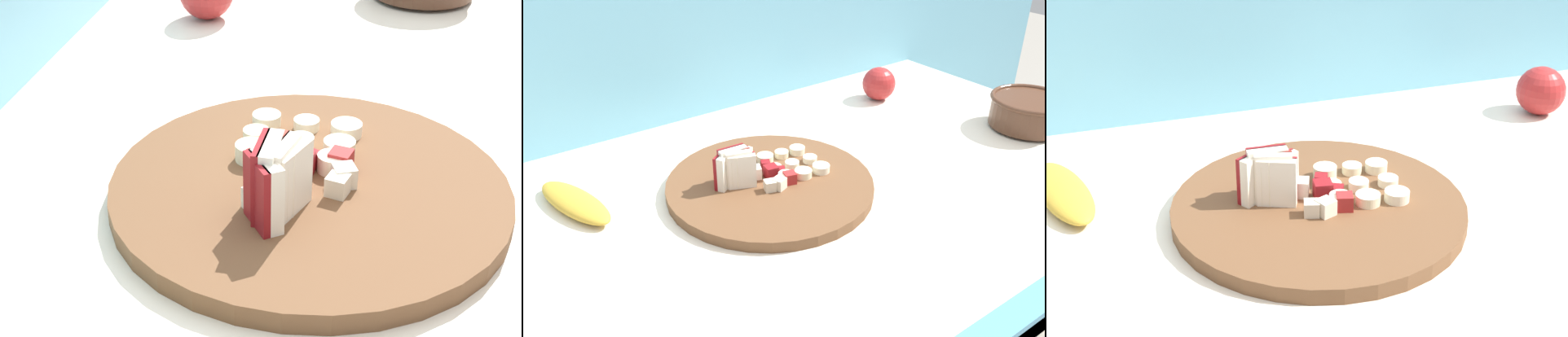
% 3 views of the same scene
% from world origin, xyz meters
% --- Properties ---
extents(tile_backsplash, '(2.40, 0.04, 1.32)m').
position_xyz_m(tile_backsplash, '(0.00, 0.41, 0.66)').
color(tile_backsplash, '#6BADC6').
rests_on(tile_backsplash, ground).
extents(cutting_board, '(0.35, 0.35, 0.02)m').
position_xyz_m(cutting_board, '(-0.07, 0.05, 0.93)').
color(cutting_board, brown).
rests_on(cutting_board, tiled_countertop).
extents(apple_wedge_fan, '(0.08, 0.05, 0.07)m').
position_xyz_m(apple_wedge_fan, '(-0.12, 0.07, 0.97)').
color(apple_wedge_fan, maroon).
rests_on(apple_wedge_fan, cutting_board).
extents(apple_dice_pile, '(0.10, 0.09, 0.02)m').
position_xyz_m(apple_dice_pile, '(-0.07, 0.05, 0.95)').
color(apple_dice_pile, maroon).
rests_on(apple_dice_pile, cutting_board).
extents(banana_slice_rows, '(0.10, 0.11, 0.02)m').
position_xyz_m(banana_slice_rows, '(-0.01, 0.06, 0.95)').
color(banana_slice_rows, white).
rests_on(banana_slice_rows, cutting_board).
extents(ceramic_bowl, '(0.16, 0.16, 0.07)m').
position_xyz_m(ceramic_bowl, '(0.50, -0.06, 0.96)').
color(ceramic_bowl, '#4C2D1E').
rests_on(ceramic_bowl, tiled_countertop).
extents(banana_peel, '(0.10, 0.19, 0.03)m').
position_xyz_m(banana_peel, '(-0.35, 0.18, 0.94)').
color(banana_peel, gold).
rests_on(banana_peel, tiled_countertop).
extents(whole_apple, '(0.08, 0.08, 0.08)m').
position_xyz_m(whole_apple, '(0.37, 0.24, 0.96)').
color(whole_apple, '#A32323').
rests_on(whole_apple, tiled_countertop).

